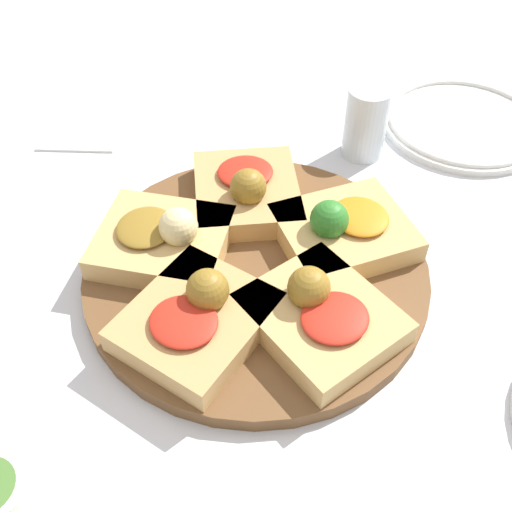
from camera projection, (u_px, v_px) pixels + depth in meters
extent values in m
plane|color=silver|center=(256.00, 276.00, 0.72)|extent=(3.00, 3.00, 0.00)
cylinder|color=brown|center=(256.00, 270.00, 0.71)|extent=(0.40, 0.40, 0.02)
cube|color=tan|center=(196.00, 321.00, 0.63)|extent=(0.20, 0.20, 0.03)
ellipsoid|color=red|center=(184.00, 322.00, 0.60)|extent=(0.10, 0.10, 0.01)
sphere|color=olive|center=(208.00, 290.00, 0.62)|extent=(0.05, 0.05, 0.05)
cube|color=tan|center=(321.00, 318.00, 0.63)|extent=(0.19, 0.18, 0.03)
ellipsoid|color=red|center=(335.00, 318.00, 0.60)|extent=(0.09, 0.09, 0.01)
sphere|color=olive|center=(309.00, 287.00, 0.62)|extent=(0.05, 0.05, 0.05)
cube|color=tan|center=(344.00, 232.00, 0.72)|extent=(0.15, 0.17, 0.03)
ellipsoid|color=orange|center=(360.00, 216.00, 0.71)|extent=(0.08, 0.08, 0.01)
sphere|color=#2D7A28|center=(329.00, 219.00, 0.69)|extent=(0.05, 0.05, 0.05)
cube|color=tan|center=(247.00, 193.00, 0.77)|extent=(0.16, 0.14, 0.03)
ellipsoid|color=red|center=(245.00, 172.00, 0.77)|extent=(0.07, 0.08, 0.01)
sphere|color=olive|center=(248.00, 187.00, 0.73)|extent=(0.05, 0.05, 0.05)
cube|color=tan|center=(163.00, 241.00, 0.71)|extent=(0.18, 0.19, 0.03)
ellipsoid|color=olive|center=(145.00, 227.00, 0.70)|extent=(0.09, 0.09, 0.01)
sphere|color=beige|center=(178.00, 227.00, 0.68)|extent=(0.05, 0.05, 0.05)
cylinder|color=white|center=(463.00, 124.00, 0.93)|extent=(0.25, 0.25, 0.01)
torus|color=white|center=(465.00, 121.00, 0.92)|extent=(0.24, 0.24, 0.01)
cylinder|color=silver|center=(366.00, 122.00, 0.85)|extent=(0.06, 0.06, 0.10)
cube|color=white|center=(85.00, 124.00, 0.93)|extent=(0.16, 0.14, 0.01)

